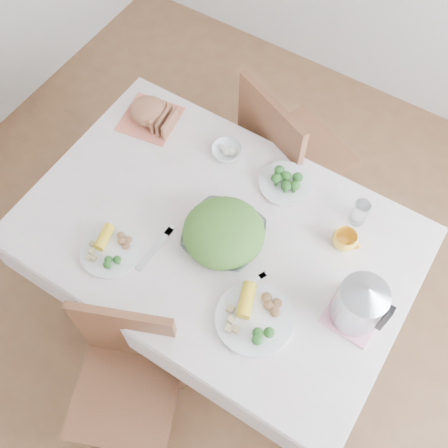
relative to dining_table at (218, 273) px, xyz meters
The scene contains 18 objects.
floor 0.38m from the dining_table, ahead, with size 3.60×3.60×0.00m, color brown.
dining_table is the anchor object (origin of this frame).
tablecloth 0.38m from the dining_table, ahead, with size 1.50×1.00×0.01m, color white.
chair_near 0.66m from the dining_table, 90.84° to the right, with size 0.40×0.40×0.88m, color brown.
chair_far 0.72m from the dining_table, 89.51° to the left, with size 0.44×0.44×0.97m, color brown.
salad_bowl 0.43m from the dining_table, 20.19° to the right, with size 0.29×0.29×0.07m, color white.
dinner_plate_left 0.57m from the dining_table, 135.76° to the right, with size 0.23×0.23×0.02m, color white.
dinner_plate_right 0.55m from the dining_table, 36.76° to the right, with size 0.28×0.28×0.02m, color white.
broccoli_plate 0.53m from the dining_table, 70.90° to the left, with size 0.22×0.22×0.02m, color beige.
napkin 0.75m from the dining_table, 150.00° to the left, with size 0.24×0.24×0.00m, color #DB6C4F.
bread_loaf 0.78m from the dining_table, 150.00° to the left, with size 0.16×0.15×0.10m, color brown.
fruit_bowl 0.56m from the dining_table, 116.46° to the left, with size 0.13×0.13×0.04m, color white.
yellow_mug 0.64m from the dining_table, 26.14° to the left, with size 0.10×0.10×0.08m, color yellow.
glass_tumbler 0.71m from the dining_table, 38.07° to the left, with size 0.06×0.06×0.12m, color white.
pink_tray 0.71m from the dining_table, ahead, with size 0.18×0.18×0.01m, color pink.
electric_kettle 0.78m from the dining_table, ahead, with size 0.17×0.17×0.23m, color #B2B5BA.
fork_left 0.46m from the dining_table, 130.81° to the right, with size 0.02×0.22×0.00m, color silver.
fork_right 0.46m from the dining_table, 31.35° to the right, with size 0.02×0.17×0.00m, color silver.
Camera 1 is at (0.54, -0.80, 2.55)m, focal length 42.00 mm.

